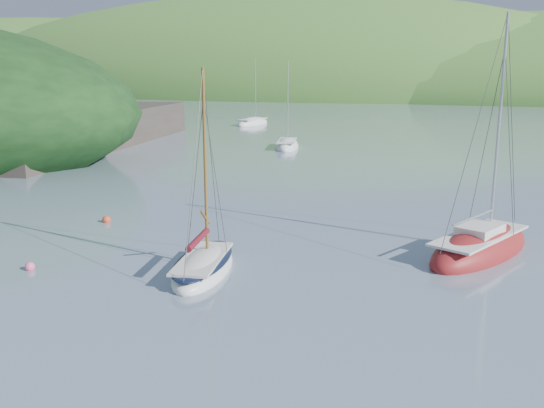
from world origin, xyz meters
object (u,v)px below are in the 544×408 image
(sloop_red, at_px, (480,249))
(distant_sloop_c, at_px, (253,124))
(distant_sloop_a, at_px, (287,146))
(daysailer_white, at_px, (203,267))

(sloop_red, distance_m, distant_sloop_c, 59.46)
(distant_sloop_a, relative_size, distant_sloop_c, 0.94)
(daysailer_white, bearing_deg, distant_sloop_a, 92.22)
(sloop_red, bearing_deg, distant_sloop_c, 144.83)
(daysailer_white, distance_m, distant_sloop_c, 60.61)
(daysailer_white, bearing_deg, sloop_red, 19.83)
(sloop_red, relative_size, distant_sloop_c, 1.13)
(sloop_red, height_order, distant_sloop_a, sloop_red)
(daysailer_white, distance_m, distant_sloop_a, 36.81)
(daysailer_white, height_order, distant_sloop_a, distant_sloop_a)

